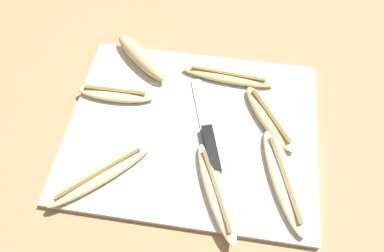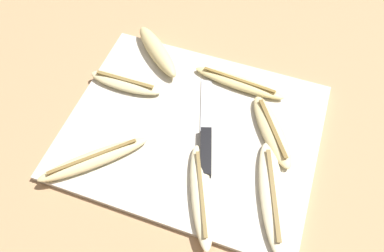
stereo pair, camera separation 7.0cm
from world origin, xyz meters
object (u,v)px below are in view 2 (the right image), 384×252
object	(u,v)px
knife	(206,142)
banana_pale_long	(201,194)
banana_mellow_near	(272,131)
banana_ripe_center	(94,159)
banana_soft_right	(126,83)
banana_golden_short	(239,83)
banana_bright_far	(272,195)
banana_spotted_left	(157,51)

from	to	relation	value
knife	banana_pale_long	distance (m)	0.10
knife	banana_mellow_near	world-z (taller)	banana_mellow_near
banana_ripe_center	banana_pale_long	distance (m)	0.20
knife	banana_mellow_near	xyz separation A→B (m)	(0.11, 0.06, 0.00)
banana_mellow_near	banana_pale_long	xyz separation A→B (m)	(-0.08, -0.16, 0.00)
knife	banana_soft_right	bearing A→B (deg)	141.05
banana_soft_right	banana_mellow_near	xyz separation A→B (m)	(0.31, -0.01, 0.00)
banana_golden_short	banana_soft_right	bearing A→B (deg)	-160.61
knife	banana_mellow_near	bearing A→B (deg)	12.60
banana_golden_short	banana_bright_far	bearing A→B (deg)	-61.20
banana_mellow_near	banana_spotted_left	bearing A→B (deg)	158.21
banana_bright_far	knife	bearing A→B (deg)	155.96
knife	banana_pale_long	xyz separation A→B (m)	(0.02, -0.10, 0.00)
banana_bright_far	banana_spotted_left	bearing A→B (deg)	142.38
banana_soft_right	banana_spotted_left	xyz separation A→B (m)	(0.03, 0.10, 0.01)
banana_bright_far	banana_pale_long	xyz separation A→B (m)	(-0.11, -0.04, 0.00)
knife	banana_bright_far	size ratio (longest dim) A/B	1.04
banana_soft_right	banana_mellow_near	world-z (taller)	banana_mellow_near
banana_ripe_center	banana_pale_long	xyz separation A→B (m)	(0.20, 0.00, -0.00)
banana_spotted_left	banana_pale_long	distance (m)	0.33
banana_golden_short	banana_pale_long	distance (m)	0.25
banana_bright_far	banana_pale_long	distance (m)	0.12
banana_bright_far	banana_pale_long	size ratio (longest dim) A/B	1.10
banana_ripe_center	banana_bright_far	size ratio (longest dim) A/B	0.82
banana_spotted_left	banana_golden_short	distance (m)	0.19
knife	banana_spotted_left	world-z (taller)	banana_spotted_left
knife	banana_pale_long	size ratio (longest dim) A/B	1.14
banana_spotted_left	banana_pale_long	world-z (taller)	banana_spotted_left
banana_ripe_center	banana_bright_far	distance (m)	0.32
banana_golden_short	banana_spotted_left	bearing A→B (deg)	174.09
banana_ripe_center	banana_pale_long	size ratio (longest dim) A/B	0.89
knife	banana_golden_short	xyz separation A→B (m)	(0.02, 0.15, 0.00)
banana_spotted_left	banana_bright_far	distance (m)	0.38
knife	banana_soft_right	xyz separation A→B (m)	(-0.20, 0.08, 0.00)
banana_mellow_near	banana_bright_far	distance (m)	0.13
banana_mellow_near	banana_golden_short	xyz separation A→B (m)	(-0.09, 0.09, -0.00)
knife	banana_pale_long	bearing A→B (deg)	-93.61
knife	banana_bright_far	distance (m)	0.15
knife	banana_spotted_left	size ratio (longest dim) A/B	1.48
banana_mellow_near	banana_pale_long	bearing A→B (deg)	-117.17
banana_soft_right	banana_golden_short	size ratio (longest dim) A/B	0.80
banana_ripe_center	banana_golden_short	world-z (taller)	banana_ripe_center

